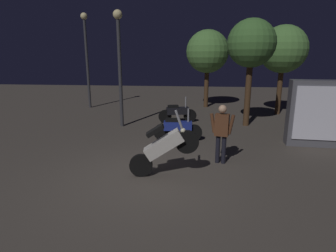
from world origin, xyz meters
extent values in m
plane|color=#4C443D|center=(0.00, 0.00, 0.00)|extent=(40.00, 40.00, 0.00)
cylinder|color=black|center=(-0.10, 0.09, 0.28)|extent=(0.57, 0.17, 0.56)
cylinder|color=black|center=(0.99, 0.22, 0.86)|extent=(0.57, 0.17, 0.56)
cube|color=beige|center=(0.45, 0.15, 0.80)|extent=(0.99, 0.42, 0.76)
cube|color=black|center=(0.25, 0.13, 1.15)|extent=(0.45, 0.29, 0.32)
cylinder|color=gray|center=(0.79, 0.20, 1.41)|extent=(0.21, 0.09, 0.44)
sphere|color=#F2EABF|center=(0.89, 0.21, 1.14)|extent=(0.12, 0.12, 0.12)
cylinder|color=black|center=(-0.13, 5.62, 0.28)|extent=(0.57, 0.23, 0.56)
cylinder|color=black|center=(0.94, 5.88, 0.28)|extent=(0.57, 0.23, 0.56)
cube|color=black|center=(0.40, 5.75, 0.51)|extent=(0.99, 0.51, 0.30)
cube|color=black|center=(0.21, 5.70, 0.71)|extent=(0.48, 0.34, 0.10)
cylinder|color=gray|center=(0.74, 5.83, 0.89)|extent=(0.07, 0.07, 0.45)
sphere|color=#F2EABF|center=(0.84, 5.86, 0.56)|extent=(0.12, 0.12, 0.12)
cylinder|color=black|center=(0.04, 3.10, 0.28)|extent=(0.56, 0.12, 0.56)
cylinder|color=black|center=(1.14, 3.14, 0.28)|extent=(0.56, 0.12, 0.56)
cube|color=navy|center=(0.59, 3.12, 0.51)|extent=(0.96, 0.33, 0.30)
cube|color=black|center=(0.39, 3.12, 0.71)|extent=(0.45, 0.26, 0.10)
cylinder|color=gray|center=(0.94, 3.14, 0.89)|extent=(0.06, 0.06, 0.45)
sphere|color=#F2EABF|center=(1.04, 3.14, 0.56)|extent=(0.12, 0.12, 0.12)
cylinder|color=black|center=(1.95, 1.14, 0.39)|extent=(0.12, 0.12, 0.78)
cylinder|color=black|center=(1.80, 1.18, 0.39)|extent=(0.12, 0.12, 0.78)
cube|color=#59331E|center=(1.87, 1.16, 1.07)|extent=(0.41, 0.32, 0.58)
sphere|color=tan|center=(1.87, 1.16, 1.49)|extent=(0.21, 0.21, 0.21)
cylinder|color=#59331E|center=(2.11, 1.10, 1.09)|extent=(0.20, 0.13, 0.53)
cylinder|color=#59331E|center=(1.64, 1.22, 1.09)|extent=(0.20, 0.13, 0.53)
cylinder|color=#38383D|center=(-1.83, 4.86, 2.09)|extent=(0.14, 0.14, 4.18)
sphere|color=#F9E59E|center=(-1.83, 4.86, 4.32)|extent=(0.36, 0.36, 0.36)
cylinder|color=#38383D|center=(-4.69, 8.80, 2.32)|extent=(0.14, 0.14, 4.64)
sphere|color=#F9E59E|center=(-4.69, 8.80, 4.78)|extent=(0.36, 0.36, 0.36)
cylinder|color=#4C331E|center=(1.74, 9.62, 1.11)|extent=(0.24, 0.24, 2.22)
sphere|color=#568C42|center=(1.74, 9.62, 3.02)|extent=(2.29, 2.29, 2.29)
cylinder|color=#4C331E|center=(3.27, 5.50, 1.32)|extent=(0.24, 0.24, 2.63)
sphere|color=#477A38|center=(3.27, 5.50, 3.29)|extent=(1.88, 1.88, 1.88)
cylinder|color=#4C331E|center=(5.21, 8.01, 1.17)|extent=(0.24, 0.24, 2.33)
sphere|color=#568C42|center=(5.21, 8.01, 3.11)|extent=(2.22, 2.22, 2.22)
cube|color=#595960|center=(4.93, 3.03, 1.05)|extent=(1.63, 0.62, 2.10)
cube|color=white|center=(4.91, 2.76, 1.10)|extent=(1.34, 0.14, 1.68)
camera|label=1|loc=(1.17, -6.10, 2.86)|focal=29.97mm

